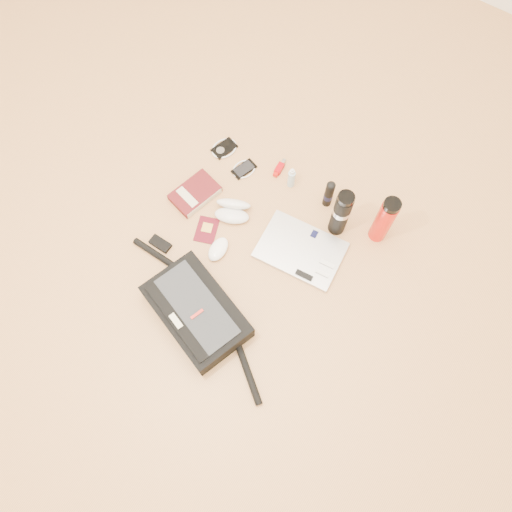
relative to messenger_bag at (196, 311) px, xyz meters
name	(u,v)px	position (x,y,z in m)	size (l,w,h in m)	color
ground	(239,267)	(0.02, 0.27, -0.05)	(4.00, 4.00, 0.00)	tan
messenger_bag	(196,311)	(0.00, 0.00, 0.00)	(0.83, 0.38, 0.12)	black
laptop	(301,251)	(0.20, 0.47, -0.04)	(0.38, 0.28, 0.03)	#B4B4B6
book	(195,194)	(-0.34, 0.44, -0.04)	(0.18, 0.23, 0.04)	#4E0F13
passport	(207,230)	(-0.19, 0.33, -0.05)	(0.13, 0.15, 0.01)	#500A15
mouse	(218,249)	(-0.09, 0.28, -0.04)	(0.08, 0.13, 0.04)	white
sunglasses_case	(233,210)	(-0.14, 0.46, -0.02)	(0.19, 0.18, 0.09)	silver
ipod	(224,148)	(-0.37, 0.72, -0.05)	(0.12, 0.13, 0.01)	black
phone	(244,169)	(-0.23, 0.68, -0.05)	(0.11, 0.12, 0.01)	black
inhaler	(280,168)	(-0.10, 0.77, -0.04)	(0.03, 0.10, 0.03)	#A0060D
spray_bottle	(291,178)	(-0.01, 0.73, 0.00)	(0.04, 0.04, 0.12)	#A4C5D8
aerosol_can	(329,194)	(0.17, 0.74, 0.03)	(0.04, 0.04, 0.17)	black
thermos_black	(341,213)	(0.27, 0.66, 0.09)	(0.08, 0.08, 0.28)	black
thermos_red	(384,220)	(0.43, 0.73, 0.09)	(0.09, 0.09, 0.28)	red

